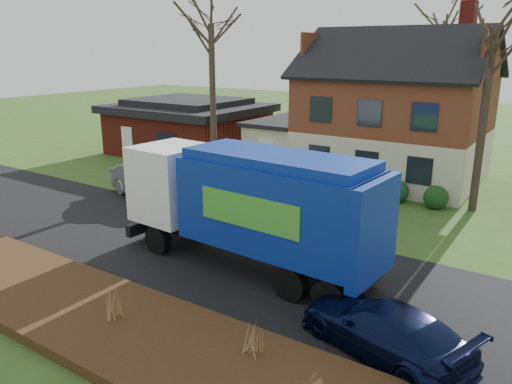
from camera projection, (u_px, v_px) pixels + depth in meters
The scene contains 11 objects.
ground at pixel (203, 251), 17.93m from camera, with size 120.00×120.00×0.00m, color #33501A.
road at pixel (203, 250), 17.93m from camera, with size 80.00×7.00×0.02m, color black.
mulch_verge at pixel (79, 308), 13.67m from camera, with size 80.00×3.50×0.30m, color black.
main_house at pixel (386, 105), 27.10m from camera, with size 12.95×8.95×9.26m.
ranch_house at pixel (189, 126), 34.21m from camera, with size 9.80×8.20×3.70m.
garbage_truck at pixel (252, 202), 15.88m from camera, with size 9.43×3.06×3.98m.
silver_sedan at pixel (149, 182), 23.80m from camera, with size 1.80×5.15×1.70m, color #9DA0A4.
navy_wagon at pixel (384, 329), 11.77m from camera, with size 1.80×4.42×1.28m, color black.
tree_back at pixel (447, 2), 32.16m from camera, with size 3.73×3.73×11.82m.
grass_clump_mid at pixel (114, 303), 12.71m from camera, with size 0.33×0.27×0.93m.
grass_clump_east at pixel (254, 340), 11.25m from camera, with size 0.31×0.25×0.77m.
Camera 1 is at (10.85, -12.75, 7.03)m, focal length 35.00 mm.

